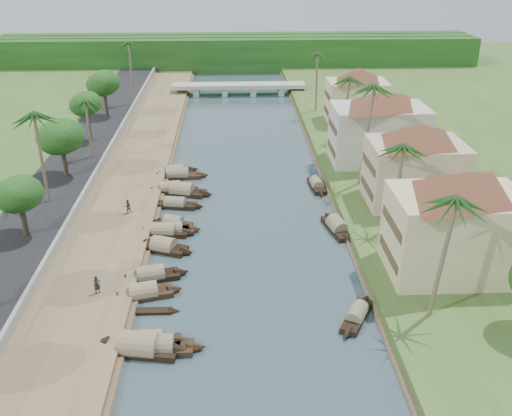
{
  "coord_description": "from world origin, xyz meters",
  "views": [
    {
      "loc": [
        -1.67,
        -48.29,
        30.24
      ],
      "look_at": [
        0.97,
        11.23,
        2.0
      ],
      "focal_mm": 40.0,
      "sensor_mm": 36.0,
      "label": 1
    }
  ],
  "objects_px": {
    "building_near": "(456,223)",
    "person_near": "(97,285)",
    "bridge": "(239,87)",
    "sampan_1": "(139,347)",
    "sampan_0": "(157,347)"
  },
  "relations": [
    {
      "from": "sampan_0",
      "to": "sampan_1",
      "type": "distance_m",
      "value": 1.37
    },
    {
      "from": "sampan_1",
      "to": "person_near",
      "type": "height_order",
      "value": "person_near"
    },
    {
      "from": "building_near",
      "to": "person_near",
      "type": "relative_size",
      "value": 8.35
    },
    {
      "from": "bridge",
      "to": "sampan_0",
      "type": "bearing_deg",
      "value": -95.54
    },
    {
      "from": "bridge",
      "to": "building_near",
      "type": "bearing_deg",
      "value": -75.61
    },
    {
      "from": "building_near",
      "to": "sampan_1",
      "type": "height_order",
      "value": "building_near"
    },
    {
      "from": "bridge",
      "to": "person_near",
      "type": "bearing_deg",
      "value": -100.62
    },
    {
      "from": "sampan_0",
      "to": "person_near",
      "type": "height_order",
      "value": "person_near"
    },
    {
      "from": "bridge",
      "to": "sampan_1",
      "type": "xyz_separation_m",
      "value": [
        -9.44,
        -83.23,
        -1.3
      ]
    },
    {
      "from": "bridge",
      "to": "sampan_0",
      "type": "height_order",
      "value": "bridge"
    },
    {
      "from": "building_near",
      "to": "sampan_1",
      "type": "bearing_deg",
      "value": -162.02
    },
    {
      "from": "sampan_1",
      "to": "building_near",
      "type": "bearing_deg",
      "value": 27.92
    },
    {
      "from": "building_near",
      "to": "person_near",
      "type": "bearing_deg",
      "value": -176.88
    },
    {
      "from": "person_near",
      "to": "sampan_0",
      "type": "bearing_deg",
      "value": -91.98
    },
    {
      "from": "person_near",
      "to": "bridge",
      "type": "bearing_deg",
      "value": 37.94
    }
  ]
}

